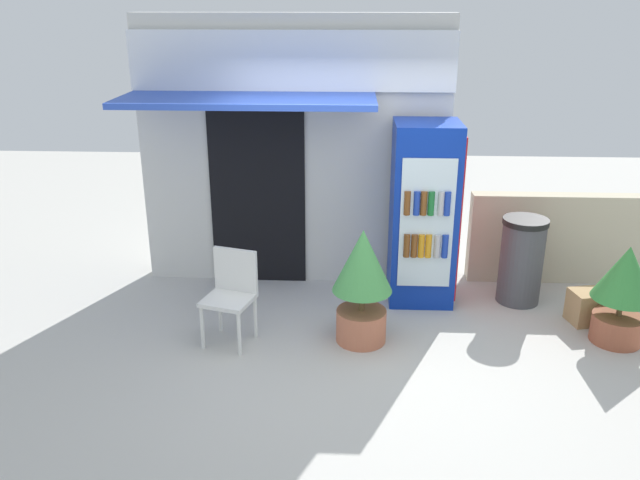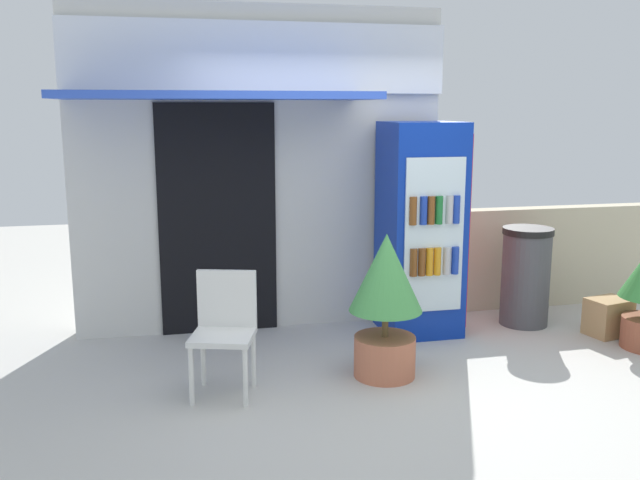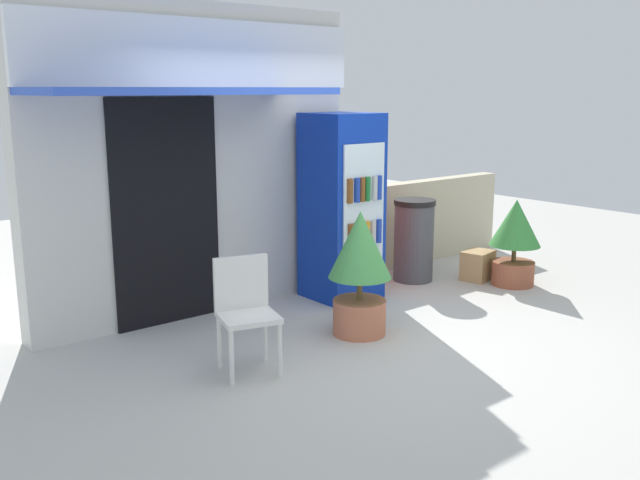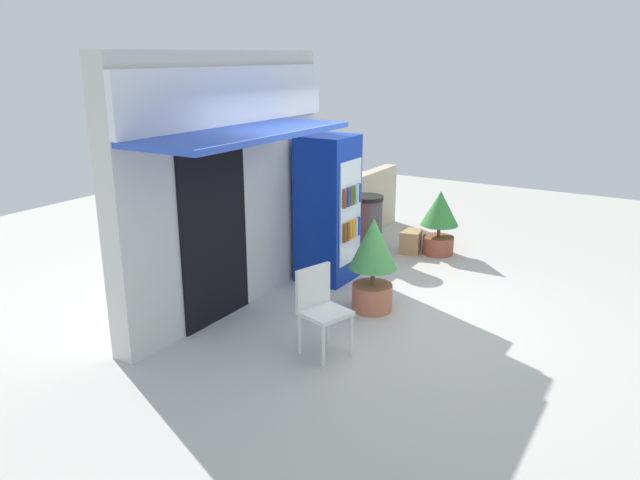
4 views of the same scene
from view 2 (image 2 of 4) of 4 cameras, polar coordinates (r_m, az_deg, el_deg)
name	(u,v)px [view 2 (image 2 of 4)]	position (r m, az deg, el deg)	size (l,w,h in m)	color
ground	(375,386)	(5.21, 4.60, -12.01)	(16.00, 16.00, 0.00)	beige
storefront_building	(257,163)	(6.30, -5.28, 6.41)	(3.35, 1.24, 2.92)	silver
drink_cooler	(421,229)	(6.24, 8.40, 0.91)	(0.68, 0.71, 1.91)	#0C2D9E
plastic_chair	(225,324)	(4.99, -7.92, -6.89)	(0.53, 0.51, 0.88)	silver
potted_plant_near_shop	(386,296)	(5.20, 5.48, -4.66)	(0.56, 0.56, 1.11)	#BC6B4C
trash_bin	(526,276)	(6.75, 16.70, -2.89)	(0.47, 0.47, 0.93)	#47474C
stone_boundary_wall	(569,255)	(7.65, 19.97, -1.16)	(2.55, 0.20, 1.02)	beige
cardboard_box	(608,317)	(6.76, 22.81, -5.91)	(0.36, 0.28, 0.34)	tan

